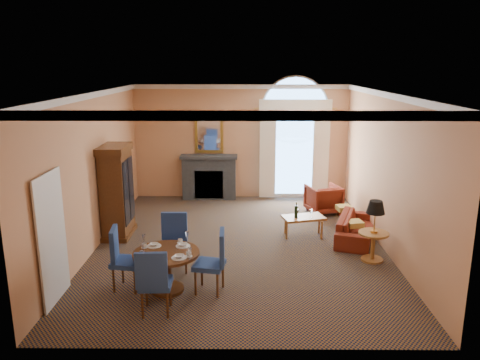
{
  "coord_description": "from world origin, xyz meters",
  "views": [
    {
      "loc": [
        0.08,
        -9.32,
        3.74
      ],
      "look_at": [
        0.0,
        0.5,
        1.3
      ],
      "focal_mm": 35.0,
      "sensor_mm": 36.0,
      "label": 1
    }
  ],
  "objects_px": {
    "armoire": "(117,193)",
    "sofa": "(356,227)",
    "coffee_table": "(303,218)",
    "armchair": "(323,199)",
    "dining_table": "(167,262)",
    "side_table": "(374,223)"
  },
  "relations": [
    {
      "from": "armoire",
      "to": "sofa",
      "type": "relative_size",
      "value": 1.14
    },
    {
      "from": "dining_table",
      "to": "sofa",
      "type": "height_order",
      "value": "dining_table"
    },
    {
      "from": "sofa",
      "to": "armchair",
      "type": "xyz_separation_m",
      "value": [
        -0.42,
        1.85,
        0.1
      ]
    },
    {
      "from": "coffee_table",
      "to": "side_table",
      "type": "bearing_deg",
      "value": -62.18
    },
    {
      "from": "armchair",
      "to": "dining_table",
      "type": "bearing_deg",
      "value": 35.98
    },
    {
      "from": "armoire",
      "to": "coffee_table",
      "type": "relative_size",
      "value": 2.03
    },
    {
      "from": "sofa",
      "to": "armchair",
      "type": "distance_m",
      "value": 1.9
    },
    {
      "from": "armchair",
      "to": "coffee_table",
      "type": "xyz_separation_m",
      "value": [
        -0.73,
        -1.71,
        0.07
      ]
    },
    {
      "from": "armoire",
      "to": "sofa",
      "type": "bearing_deg",
      "value": -2.02
    },
    {
      "from": "armchair",
      "to": "side_table",
      "type": "relative_size",
      "value": 0.67
    },
    {
      "from": "armchair",
      "to": "coffee_table",
      "type": "distance_m",
      "value": 1.86
    },
    {
      "from": "sofa",
      "to": "side_table",
      "type": "relative_size",
      "value": 1.51
    },
    {
      "from": "armoire",
      "to": "dining_table",
      "type": "relative_size",
      "value": 1.83
    },
    {
      "from": "sofa",
      "to": "side_table",
      "type": "height_order",
      "value": "side_table"
    },
    {
      "from": "dining_table",
      "to": "side_table",
      "type": "distance_m",
      "value": 4.03
    },
    {
      "from": "dining_table",
      "to": "coffee_table",
      "type": "bearing_deg",
      "value": 44.95
    },
    {
      "from": "armoire",
      "to": "dining_table",
      "type": "xyz_separation_m",
      "value": [
        1.51,
        -2.65,
        -0.46
      ]
    },
    {
      "from": "sofa",
      "to": "armchair",
      "type": "relative_size",
      "value": 2.24
    },
    {
      "from": "coffee_table",
      "to": "sofa",
      "type": "bearing_deg",
      "value": -21.55
    },
    {
      "from": "armoire",
      "to": "side_table",
      "type": "relative_size",
      "value": 1.71
    },
    {
      "from": "armoire",
      "to": "coffee_table",
      "type": "distance_m",
      "value": 4.16
    },
    {
      "from": "armchair",
      "to": "side_table",
      "type": "distance_m",
      "value": 3.09
    }
  ]
}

